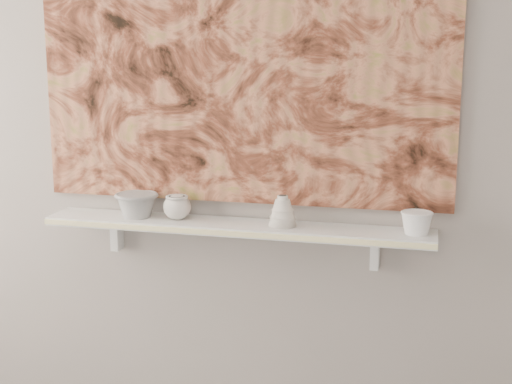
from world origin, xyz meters
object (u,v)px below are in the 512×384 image
(bowl_grey, at_px, (137,205))
(painting, at_px, (240,48))
(bowl_white, at_px, (417,223))
(shelf, at_px, (235,227))
(bell_vessel, at_px, (282,211))
(cup_cream, at_px, (177,207))

(bowl_grey, bearing_deg, painting, 12.11)
(bowl_grey, xyz_separation_m, bowl_white, (1.00, 0.00, -0.01))
(shelf, relative_size, bell_vessel, 12.85)
(bowl_grey, bearing_deg, bell_vessel, 0.00)
(painting, bearing_deg, bell_vessel, -25.15)
(bowl_grey, height_order, cup_cream, same)
(bell_vessel, xyz_separation_m, bowl_white, (0.46, 0.00, -0.02))
(painting, bearing_deg, cup_cream, -159.74)
(painting, height_order, cup_cream, painting)
(bell_vessel, bearing_deg, cup_cream, 180.00)
(bowl_grey, height_order, bell_vessel, bell_vessel)
(shelf, height_order, cup_cream, cup_cream)
(painting, bearing_deg, bowl_grey, -167.89)
(shelf, relative_size, bowl_white, 13.06)
(painting, distance_m, bowl_white, 0.85)
(shelf, relative_size, painting, 0.93)
(bowl_grey, xyz_separation_m, cup_cream, (0.16, 0.00, -0.00))
(bowl_grey, distance_m, bell_vessel, 0.55)
(bell_vessel, bearing_deg, bowl_grey, 180.00)
(shelf, height_order, bowl_white, bowl_white)
(shelf, relative_size, bowl_grey, 8.78)
(painting, height_order, bell_vessel, painting)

